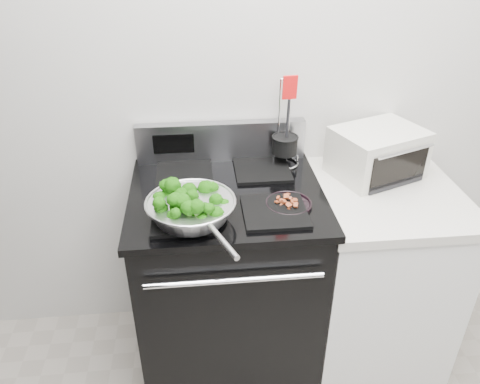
{
  "coord_description": "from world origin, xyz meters",
  "views": [
    {
      "loc": [
        -0.41,
        -0.22,
        1.93
      ],
      "look_at": [
        -0.25,
        1.36,
        0.98
      ],
      "focal_mm": 35.0,
      "sensor_mm": 36.0,
      "label": 1
    }
  ],
  "objects": [
    {
      "name": "back_wall",
      "position": [
        0.0,
        1.75,
        1.35
      ],
      "size": [
        4.0,
        0.02,
        2.7
      ],
      "primitive_type": "cube",
      "color": "beige",
      "rests_on": "ground"
    },
    {
      "name": "gas_range",
      "position": [
        -0.3,
        1.41,
        0.49
      ],
      "size": [
        0.79,
        0.69,
        1.13
      ],
      "color": "black",
      "rests_on": "floor"
    },
    {
      "name": "counter",
      "position": [
        0.39,
        1.41,
        0.46
      ],
      "size": [
        0.62,
        0.68,
        0.92
      ],
      "color": "white",
      "rests_on": "floor"
    },
    {
      "name": "skillet",
      "position": [
        -0.44,
        1.23,
        1.0
      ],
      "size": [
        0.33,
        0.51,
        0.07
      ],
      "rotation": [
        0.0,
        0.0,
        0.39
      ],
      "color": "silver",
      "rests_on": "gas_range"
    },
    {
      "name": "broccoli_pile",
      "position": [
        -0.44,
        1.23,
        1.02
      ],
      "size": [
        0.26,
        0.26,
        0.09
      ],
      "primitive_type": null,
      "color": "black",
      "rests_on": "skillet"
    },
    {
      "name": "bacon_plate",
      "position": [
        -0.07,
        1.29,
        0.97
      ],
      "size": [
        0.18,
        0.18,
        0.04
      ],
      "rotation": [
        0.0,
        0.0,
        0.43
      ],
      "color": "black",
      "rests_on": "gas_range"
    },
    {
      "name": "utensil_holder",
      "position": [
        -0.02,
        1.64,
        1.02
      ],
      "size": [
        0.13,
        0.13,
        0.41
      ],
      "rotation": [
        0.0,
        0.0,
        0.09
      ],
      "color": "silver",
      "rests_on": "gas_range"
    },
    {
      "name": "toaster_oven",
      "position": [
        0.37,
        1.56,
        1.03
      ],
      "size": [
        0.44,
        0.39,
        0.21
      ],
      "rotation": [
        0.0,
        0.0,
        0.37
      ],
      "color": "silver",
      "rests_on": "counter"
    }
  ]
}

